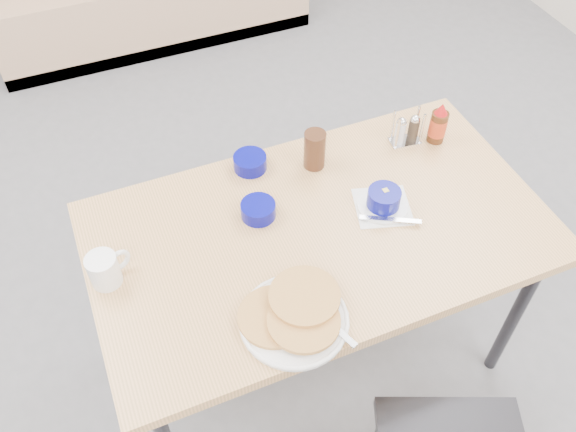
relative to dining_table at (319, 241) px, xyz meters
name	(u,v)px	position (x,y,z in m)	size (l,w,h in m)	color
ground	(340,406)	(0.00, -0.25, -0.70)	(6.00, 6.00, 0.00)	slate
dining_table	(319,241)	(0.00, 0.00, 0.00)	(1.40, 0.80, 0.76)	tan
pancake_plate	(294,315)	(-0.20, -0.27, 0.08)	(0.30, 0.30, 0.05)	white
coffee_mug	(105,269)	(-0.64, 0.06, 0.11)	(0.13, 0.09, 0.10)	white
grits_setting	(384,201)	(0.22, 0.00, 0.09)	(0.21, 0.22, 0.07)	white
creamer_bowl	(250,162)	(-0.11, 0.33, 0.09)	(0.11, 0.11, 0.05)	#050779
butter_bowl	(258,210)	(-0.16, 0.12, 0.09)	(0.11, 0.11, 0.05)	#050779
amber_tumbler	(315,150)	(0.10, 0.26, 0.13)	(0.07, 0.07, 0.14)	#3F2314
condiment_caddy	(407,132)	(0.44, 0.25, 0.11)	(0.11, 0.07, 0.13)	silver
syrup_bottle	(438,125)	(0.54, 0.21, 0.13)	(0.06, 0.06, 0.16)	#47230F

